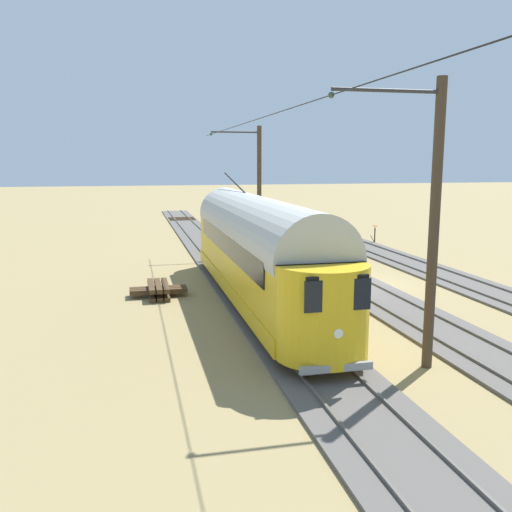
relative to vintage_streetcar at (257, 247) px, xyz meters
name	(u,v)px	position (x,y,z in m)	size (l,w,h in m)	color
ground_plane	(354,285)	(-5.10, -2.01, -2.26)	(220.00, 220.00, 0.00)	#937F51
track_streetcar_siding	(449,277)	(-10.20, -2.32, -2.21)	(2.80, 80.00, 0.18)	#56514C
track_adjacent_siding	(352,282)	(-5.10, -2.32, -2.21)	(2.80, 80.00, 0.18)	#56514C
track_third_siding	(245,288)	(0.00, -2.32, -2.21)	(2.80, 80.00, 0.18)	#56514C
vintage_streetcar	(257,247)	(0.00, 0.00, 0.00)	(2.65, 17.97, 4.92)	gold
catenary_pole_foreground	(258,187)	(-2.90, -12.32, 1.83)	(3.21, 0.28, 7.81)	#423323
catenary_pole_mid_near	(431,221)	(-2.90, 8.09, 1.83)	(3.21, 0.28, 7.81)	#423323
switch_stand	(375,233)	(-11.67, -13.99, -1.56)	(0.50, 0.30, 1.24)	black
spare_tie_stack	(158,290)	(3.87, -1.88, -1.99)	(2.40, 2.40, 0.54)	#47331E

